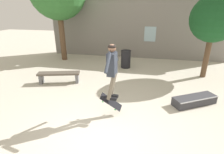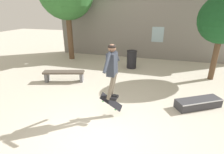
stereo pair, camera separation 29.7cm
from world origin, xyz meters
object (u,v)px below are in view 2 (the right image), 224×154
(skater, at_px, (112,67))
(skateboard_flipping, at_px, (111,102))
(skate_ledge, at_px, (198,103))
(tree_right, at_px, (223,20))
(park_bench, at_px, (64,74))
(trash_bin, at_px, (132,59))

(skater, relative_size, skateboard_flipping, 2.50)
(skate_ledge, xyz_separation_m, skateboard_flipping, (-2.60, -1.21, 0.30))
(tree_right, distance_m, park_bench, 7.01)
(tree_right, relative_size, skateboard_flipping, 5.81)
(park_bench, height_order, skate_ledge, park_bench)
(tree_right, relative_size, trash_bin, 3.82)
(skater, bearing_deg, skateboard_flipping, 121.82)
(park_bench, xyz_separation_m, skater, (2.77, -2.03, 1.22))
(trash_bin, bearing_deg, skate_ledge, -50.51)
(park_bench, xyz_separation_m, skateboard_flipping, (2.73, -1.94, 0.10))
(tree_right, xyz_separation_m, skateboard_flipping, (-3.57, -4.04, -2.16))
(park_bench, height_order, skater, skater)
(tree_right, height_order, skateboard_flipping, tree_right)
(tree_right, height_order, skater, tree_right)
(skate_ledge, bearing_deg, park_bench, 141.73)
(tree_right, bearing_deg, skate_ledge, -108.81)
(skateboard_flipping, bearing_deg, skater, -83.33)
(trash_bin, bearing_deg, tree_right, -8.83)
(skate_ledge, distance_m, skater, 3.20)
(tree_right, xyz_separation_m, skate_ledge, (-0.96, -2.83, -2.46))
(tree_right, distance_m, skate_ledge, 3.87)
(skateboard_flipping, bearing_deg, trash_bin, 70.56)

